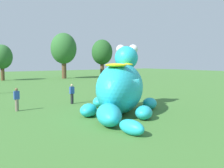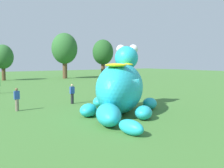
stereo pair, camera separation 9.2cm
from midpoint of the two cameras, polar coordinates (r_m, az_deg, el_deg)
ground_plane at (r=16.60m, az=1.18°, el=-7.44°), size 160.00×160.00×0.00m
giant_inflatable_creature at (r=17.46m, az=1.83°, el=-0.71°), size 7.56×8.93×5.01m
tree_mid_left at (r=51.39m, az=-24.16°, el=5.72°), size 3.85×3.85×6.83m
tree_centre_left at (r=53.77m, az=-11.16°, el=8.00°), size 5.43×5.43×9.64m
tree_centre at (r=59.50m, az=-2.35°, el=7.32°), size 4.98×4.98×8.85m
spectator_mid_field at (r=21.49m, az=-9.37°, el=-2.29°), size 0.38×0.26×1.71m
spectator_by_cars at (r=19.41m, az=-21.30°, el=-3.39°), size 0.38×0.26×1.71m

